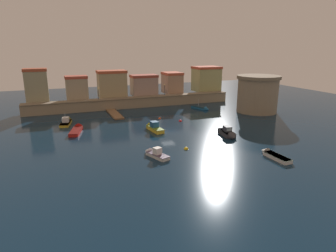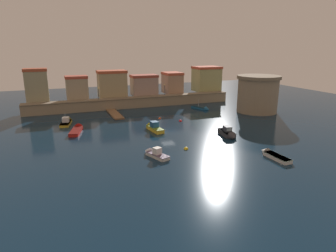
{
  "view_description": "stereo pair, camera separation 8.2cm",
  "coord_description": "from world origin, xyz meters",
  "px_view_note": "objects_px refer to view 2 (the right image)",
  "views": [
    {
      "loc": [
        -20.66,
        -52.36,
        16.34
      ],
      "look_at": [
        0.0,
        0.05,
        1.06
      ],
      "focal_mm": 31.85,
      "sensor_mm": 36.0,
      "label": 1
    },
    {
      "loc": [
        -20.58,
        -52.39,
        16.34
      ],
      "look_at": [
        0.0,
        0.05,
        1.06
      ],
      "focal_mm": 31.85,
      "sensor_mm": 36.0,
      "label": 2
    }
  ],
  "objects_px": {
    "moored_boat_2": "(272,155)",
    "mooring_buoy_2": "(186,149)",
    "moored_boat_4": "(154,153)",
    "mooring_buoy_0": "(160,119)",
    "moored_boat_3": "(202,108)",
    "quay_lamp_1": "(165,88)",
    "fortress_tower": "(258,94)",
    "quay_lamp_0": "(98,91)",
    "moored_boat_6": "(77,129)",
    "moored_boat_0": "(153,127)",
    "moored_boat_1": "(67,121)",
    "mooring_buoy_1": "(180,121)",
    "moored_boat_5": "(228,133)"
  },
  "relations": [
    {
      "from": "moored_boat_2",
      "to": "mooring_buoy_2",
      "type": "xyz_separation_m",
      "value": [
        -10.7,
        7.93,
        -0.31
      ]
    },
    {
      "from": "moored_boat_4",
      "to": "mooring_buoy_0",
      "type": "height_order",
      "value": "moored_boat_4"
    },
    {
      "from": "moored_boat_3",
      "to": "moored_boat_4",
      "type": "bearing_deg",
      "value": -57.62
    },
    {
      "from": "quay_lamp_1",
      "to": "fortress_tower",
      "type": "bearing_deg",
      "value": -42.38
    },
    {
      "from": "fortress_tower",
      "to": "moored_boat_2",
      "type": "xyz_separation_m",
      "value": [
        -17.87,
        -27.14,
        -4.32
      ]
    },
    {
      "from": "quay_lamp_0",
      "to": "moored_boat_6",
      "type": "relative_size",
      "value": 0.41
    },
    {
      "from": "fortress_tower",
      "to": "quay_lamp_0",
      "type": "height_order",
      "value": "fortress_tower"
    },
    {
      "from": "moored_boat_3",
      "to": "moored_boat_0",
      "type": "bearing_deg",
      "value": -70.74
    },
    {
      "from": "quay_lamp_1",
      "to": "mooring_buoy_2",
      "type": "height_order",
      "value": "quay_lamp_1"
    },
    {
      "from": "moored_boat_3",
      "to": "moored_boat_2",
      "type": "bearing_deg",
      "value": -28.91
    },
    {
      "from": "moored_boat_4",
      "to": "quay_lamp_0",
      "type": "bearing_deg",
      "value": -15.95
    },
    {
      "from": "moored_boat_3",
      "to": "moored_boat_1",
      "type": "bearing_deg",
      "value": -104.01
    },
    {
      "from": "moored_boat_6",
      "to": "moored_boat_1",
      "type": "bearing_deg",
      "value": 27.52
    },
    {
      "from": "quay_lamp_0",
      "to": "mooring_buoy_2",
      "type": "relative_size",
      "value": 4.22
    },
    {
      "from": "quay_lamp_0",
      "to": "mooring_buoy_1",
      "type": "height_order",
      "value": "quay_lamp_0"
    },
    {
      "from": "mooring_buoy_0",
      "to": "mooring_buoy_1",
      "type": "xyz_separation_m",
      "value": [
        3.48,
        -3.97,
        0.0
      ]
    },
    {
      "from": "quay_lamp_0",
      "to": "moored_boat_6",
      "type": "height_order",
      "value": "quay_lamp_0"
    },
    {
      "from": "mooring_buoy_2",
      "to": "moored_boat_0",
      "type": "bearing_deg",
      "value": 95.73
    },
    {
      "from": "moored_boat_5",
      "to": "mooring_buoy_0",
      "type": "relative_size",
      "value": 9.91
    },
    {
      "from": "mooring_buoy_1",
      "to": "moored_boat_3",
      "type": "bearing_deg",
      "value": 43.0
    },
    {
      "from": "moored_boat_5",
      "to": "mooring_buoy_2",
      "type": "relative_size",
      "value": 7.97
    },
    {
      "from": "moored_boat_1",
      "to": "moored_boat_6",
      "type": "height_order",
      "value": "moored_boat_1"
    },
    {
      "from": "quay_lamp_1",
      "to": "mooring_buoy_0",
      "type": "relative_size",
      "value": 5.21
    },
    {
      "from": "moored_boat_2",
      "to": "moored_boat_3",
      "type": "distance_m",
      "value": 35.73
    },
    {
      "from": "moored_boat_3",
      "to": "quay_lamp_1",
      "type": "bearing_deg",
      "value": -159.46
    },
    {
      "from": "moored_boat_1",
      "to": "moored_boat_6",
      "type": "xyz_separation_m",
      "value": [
        1.57,
        -7.12,
        -0.09
      ]
    },
    {
      "from": "fortress_tower",
      "to": "moored_boat_4",
      "type": "xyz_separation_m",
      "value": [
        -34.41,
        -20.25,
        -4.22
      ]
    },
    {
      "from": "quay_lamp_0",
      "to": "mooring_buoy_2",
      "type": "height_order",
      "value": "quay_lamp_0"
    },
    {
      "from": "fortress_tower",
      "to": "moored_boat_6",
      "type": "bearing_deg",
      "value": -177.73
    },
    {
      "from": "moored_boat_4",
      "to": "moored_boat_2",
      "type": "bearing_deg",
      "value": -132.41
    },
    {
      "from": "quay_lamp_0",
      "to": "moored_boat_4",
      "type": "height_order",
      "value": "quay_lamp_0"
    },
    {
      "from": "fortress_tower",
      "to": "mooring_buoy_0",
      "type": "height_order",
      "value": "fortress_tower"
    },
    {
      "from": "moored_boat_4",
      "to": "moored_boat_3",
      "type": "bearing_deg",
      "value": -59.05
    },
    {
      "from": "moored_boat_0",
      "to": "mooring_buoy_0",
      "type": "bearing_deg",
      "value": -34.07
    },
    {
      "from": "moored_boat_3",
      "to": "moored_boat_4",
      "type": "xyz_separation_m",
      "value": [
        -23.07,
        -28.24,
        0.15
      ]
    },
    {
      "from": "moored_boat_2",
      "to": "moored_boat_4",
      "type": "height_order",
      "value": "moored_boat_4"
    },
    {
      "from": "fortress_tower",
      "to": "moored_boat_1",
      "type": "xyz_separation_m",
      "value": [
        -45.7,
        5.37,
        -4.21
      ]
    },
    {
      "from": "quay_lamp_1",
      "to": "moored_boat_5",
      "type": "xyz_separation_m",
      "value": [
        0.22,
        -32.62,
        -4.28
      ]
    },
    {
      "from": "quay_lamp_1",
      "to": "mooring_buoy_0",
      "type": "bearing_deg",
      "value": -114.91
    },
    {
      "from": "moored_boat_1",
      "to": "mooring_buoy_0",
      "type": "relative_size",
      "value": 11.54
    },
    {
      "from": "moored_boat_0",
      "to": "moored_boat_6",
      "type": "relative_size",
      "value": 0.88
    },
    {
      "from": "fortress_tower",
      "to": "moored_boat_3",
      "type": "height_order",
      "value": "fortress_tower"
    },
    {
      "from": "moored_boat_6",
      "to": "quay_lamp_1",
      "type": "bearing_deg",
      "value": -38.77
    },
    {
      "from": "moored_boat_1",
      "to": "moored_boat_4",
      "type": "bearing_deg",
      "value": -144.27
    },
    {
      "from": "quay_lamp_0",
      "to": "mooring_buoy_0",
      "type": "bearing_deg",
      "value": -52.46
    },
    {
      "from": "moored_boat_6",
      "to": "moored_boat_3",
      "type": "bearing_deg",
      "value": -58.36
    },
    {
      "from": "fortress_tower",
      "to": "mooring_buoy_0",
      "type": "bearing_deg",
      "value": 175.45
    },
    {
      "from": "moored_boat_1",
      "to": "mooring_buoy_2",
      "type": "distance_m",
      "value": 29.96
    },
    {
      "from": "quay_lamp_1",
      "to": "moored_boat_2",
      "type": "xyz_separation_m",
      "value": [
        0.67,
        -44.06,
        -4.55
      ]
    },
    {
      "from": "moored_boat_4",
      "to": "mooring_buoy_1",
      "type": "bearing_deg",
      "value": -53.96
    }
  ]
}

